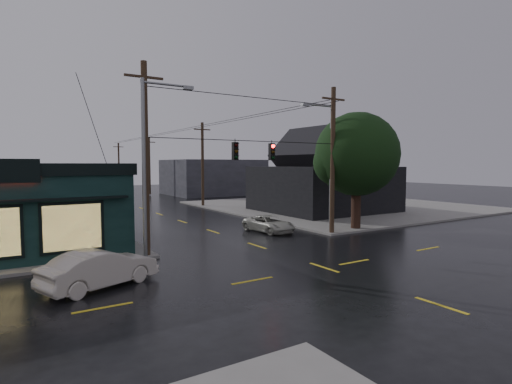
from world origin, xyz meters
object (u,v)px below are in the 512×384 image
sedan_cream (100,268)px  suv_silver (269,224)px  utility_pole_nw (147,258)px  corner_tree (357,155)px  utility_pole_ne (332,234)px

sedan_cream → suv_silver: bearing=-82.5°
utility_pole_nw → corner_tree: bearing=1.8°
utility_pole_ne → sedan_cream: bearing=-165.9°
corner_tree → utility_pole_ne: corner_tree is taller
sedan_cream → corner_tree: bearing=-98.2°
utility_pole_ne → suv_silver: size_ratio=2.37×
corner_tree → suv_silver: bearing=155.8°
corner_tree → sedan_cream: (-18.96, -4.53, -4.86)m
sedan_cream → suv_silver: (12.95, 7.23, -0.16)m
utility_pole_nw → utility_pole_ne: size_ratio=1.00×
corner_tree → suv_silver: corner_tree is taller
sedan_cream → utility_pole_nw: bearing=-59.2°
corner_tree → sedan_cream: size_ratio=1.87×
corner_tree → utility_pole_nw: size_ratio=0.85×
utility_pole_nw → sedan_cream: size_ratio=2.21×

